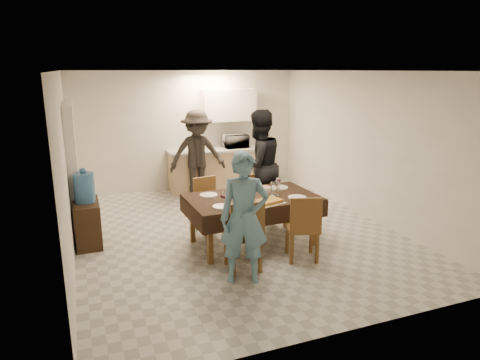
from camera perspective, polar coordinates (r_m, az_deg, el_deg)
The scene contains 33 objects.
floor at distance 7.14m, azimuth -0.61°, elevation -7.00°, with size 5.00×6.00×0.02m, color #BAB9B4.
ceiling at distance 6.64m, azimuth -0.67°, elevation 14.36°, with size 5.00×6.00×0.02m, color white.
wall_back at distance 9.60m, azimuth -6.94°, elevation 6.53°, with size 5.00×0.02×2.60m, color silver.
wall_front at distance 4.18m, azimuth 13.89°, elevation -4.33°, with size 5.00×0.02×2.60m, color silver.
wall_left at distance 6.37m, azimuth -22.24°, elevation 1.46°, with size 0.02×6.00×2.60m, color silver.
wall_right at distance 7.98m, azimuth 16.49°, elevation 4.41°, with size 0.02×6.00×2.60m, color silver.
stub_partition at distance 7.59m, azimuth -21.37°, elevation 1.58°, with size 0.15×1.40×2.10m, color silver.
kitchen_base_cabinet at distance 9.62m, azimuth -2.84°, elevation 1.37°, with size 2.20×0.60×0.86m, color tan.
kitchen_worktop at distance 9.53m, azimuth -2.88°, elevation 4.03°, with size 2.24×0.64×0.05m, color #ACABA7.
upper_cabinet at distance 9.63m, azimuth -1.50°, elevation 9.95°, with size 1.20×0.34×0.70m, color white.
dining_table at distance 6.47m, azimuth 1.67°, elevation -2.53°, with size 1.98×1.19×0.76m.
chair_near_left at distance 5.61m, azimuth 0.74°, elevation -6.49°, with size 0.48×0.48×0.54m.
chair_near_right at distance 5.99m, azimuth 8.78°, elevation -5.50°, with size 0.55×0.56×0.52m.
chair_far_left at distance 6.97m, azimuth -3.87°, elevation -2.82°, with size 0.47×0.47×0.48m.
chair_far_right at distance 7.28m, azimuth 2.90°, elevation -2.18°, with size 0.47×0.48×0.47m.
console at distance 6.97m, azimuth -19.65°, elevation -5.44°, with size 0.37×0.74×0.68m, color #301F10.
water_jug at distance 6.80m, azimuth -20.05°, elevation -0.96°, with size 0.30×0.30×0.45m, color teal.
wine_bottle at distance 6.44m, azimuth 1.10°, elevation -0.70°, with size 0.09×0.09×0.34m, color black, non-canonical shape.
water_pitcher at distance 6.52m, azimuth 4.69°, elevation -1.16°, with size 0.13×0.13×0.21m, color white.
savoury_tart at distance 6.16m, azimuth 3.90°, elevation -2.86°, with size 0.41×0.31×0.05m, color #AE8333.
salad_bowl at distance 6.72m, azimuth 3.44°, elevation -1.26°, with size 0.18×0.18×0.07m, color white.
mushroom_dish at distance 6.68m, azimuth 0.35°, elevation -1.49°, with size 0.20×0.20×0.03m, color white.
wine_glass_a at distance 6.02m, azimuth -2.24°, elevation -2.50°, with size 0.09×0.09×0.20m, color white, non-canonical shape.
wine_glass_b at distance 6.87m, azimuth 5.11°, elevation -0.43°, with size 0.08×0.08×0.19m, color white, non-canonical shape.
wine_glass_c at distance 6.63m, azimuth -0.92°, elevation -1.01°, with size 0.08×0.08×0.17m, color white, non-canonical shape.
plate_near_left at distance 5.99m, azimuth -2.53°, elevation -3.54°, with size 0.24×0.24×0.01m, color white.
plate_near_right at distance 6.45m, azimuth 7.63°, elevation -2.31°, with size 0.27×0.27×0.02m, color white.
plate_far_left at distance 6.53m, azimuth -4.21°, elevation -2.00°, with size 0.27×0.27×0.02m, color white.
plate_far_right at distance 6.96m, azimuth 5.28°, elevation -0.98°, with size 0.27×0.27×0.02m, color white.
microwave at distance 9.63m, azimuth -0.58°, elevation 5.20°, with size 0.53×0.36×0.29m, color white.
person_near at distance 5.31m, azimuth 0.56°, elevation -5.11°, with size 0.61×0.40×1.67m, color #5A87A0.
person_far at distance 7.55m, azimuth 2.47°, elevation 1.96°, with size 0.95×0.74×1.96m, color black.
person_kitchen at distance 8.93m, azimuth -5.69°, elevation 3.45°, with size 1.18×0.68×1.83m, color black.
Camera 1 is at (-2.31, -6.23, 2.62)m, focal length 32.00 mm.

